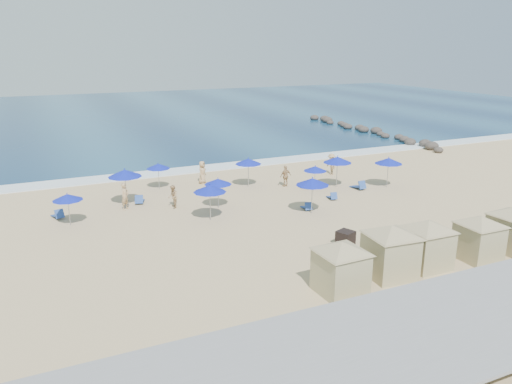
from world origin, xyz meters
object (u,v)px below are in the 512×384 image
cabana_0 (341,261)px  beachgoer_1 (173,197)px  beachgoer_3 (331,164)px  umbrella_2 (210,189)px  cabana_2 (427,238)px  cabana_4 (512,223)px  trash_bin (345,238)px  umbrella_7 (315,169)px  umbrella_1 (125,173)px  umbrella_6 (248,161)px  umbrella_5 (312,182)px  umbrella_9 (389,161)px  cabana_3 (480,232)px  beachgoer_2 (286,176)px  beachgoer_0 (125,196)px  umbrella_3 (158,166)px  umbrella_4 (218,182)px  umbrella_8 (338,160)px  umbrella_0 (67,197)px  cabana_1 (391,244)px  beachgoer_4 (202,172)px  rock_jetty (368,130)px

cabana_0 → beachgoer_1: (-3.58, 15.20, -0.76)m
beachgoer_3 → umbrella_2: bearing=-62.8°
cabana_2 → cabana_4: 5.85m
trash_bin → cabana_0: cabana_0 is taller
umbrella_7 → beachgoer_3: umbrella_7 is taller
umbrella_1 → umbrella_6: umbrella_1 is taller
umbrella_5 → umbrella_9: (8.75, 3.04, -0.05)m
cabana_3 → beachgoer_2: size_ratio=2.45×
umbrella_9 → beachgoer_0: 20.24m
cabana_2 → beachgoer_1: cabana_2 is taller
umbrella_3 → umbrella_4: 6.92m
cabana_2 → beachgoer_3: (5.94, 17.97, -0.65)m
umbrella_5 → umbrella_6: size_ratio=1.07×
umbrella_3 → umbrella_7: umbrella_3 is taller
umbrella_7 → beachgoer_2: 2.68m
cabana_2 → cabana_4: bearing=-1.9°
cabana_4 → umbrella_8: (-1.68, 14.63, 0.68)m
umbrella_0 → beachgoer_3: umbrella_0 is taller
umbrella_4 → umbrella_8: umbrella_8 is taller
cabana_1 → cabana_3: bearing=-3.4°
umbrella_9 → beachgoer_4: size_ratio=1.33×
cabana_1 → umbrella_0: (-13.57, 14.08, 0.18)m
umbrella_2 → umbrella_6: bearing=49.0°
umbrella_1 → umbrella_7: (13.92, -2.45, -0.55)m
trash_bin → umbrella_6: bearing=68.5°
cabana_1 → beachgoer_4: 20.22m
umbrella_1 → umbrella_8: size_ratio=1.04×
cabana_4 → beachgoer_3: cabana_4 is taller
umbrella_9 → beachgoer_1: bearing=173.4°
umbrella_9 → cabana_1: bearing=-128.5°
cabana_3 → umbrella_5: size_ratio=1.66×
umbrella_1 → beachgoer_0: umbrella_1 is taller
cabana_4 → beachgoer_4: size_ratio=2.32×
umbrella_5 → umbrella_3: bearing=127.8°
cabana_3 → umbrella_4: (-9.40, 13.82, 0.37)m
umbrella_9 → beachgoer_2: (-7.25, 3.54, -1.28)m
beachgoer_3 → umbrella_3: bearing=-96.4°
cabana_2 → cabana_1: bearing=-178.4°
trash_bin → umbrella_7: 11.06m
rock_jetty → umbrella_5: size_ratio=10.52×
cabana_4 → umbrella_7: bearing=104.9°
cabana_3 → cabana_0: bearing=-179.2°
cabana_0 → cabana_4: bearing=1.6°
umbrella_3 → umbrella_5: umbrella_5 is taller
beachgoer_0 → beachgoer_4: size_ratio=1.00×
umbrella_4 → umbrella_9: 14.05m
cabana_0 → umbrella_3: size_ratio=2.08×
cabana_0 → umbrella_4: 13.96m
umbrella_6 → beachgoer_2: 3.21m
umbrella_1 → umbrella_9: (19.72, -3.94, -0.18)m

